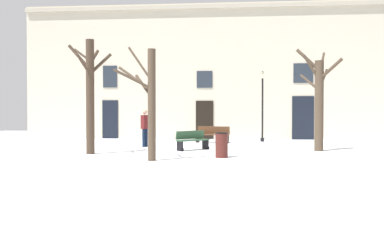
{
  "coord_description": "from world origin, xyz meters",
  "views": [
    {
      "loc": [
        1.48,
        -15.72,
        1.7
      ],
      "look_at": [
        0.0,
        1.78,
        1.32
      ],
      "focal_mm": 37.55,
      "sensor_mm": 36.0,
      "label": 1
    }
  ],
  "objects_px": {
    "streetlamp": "(263,98)",
    "bench_by_litter_bin": "(192,140)",
    "litter_bin": "(222,145)",
    "tree_near_facade": "(319,100)",
    "bench_near_center_tree": "(213,134)",
    "tree_foreground": "(150,101)",
    "person_crossing_plaza": "(145,126)",
    "tree_right_of_center": "(90,92)"
  },
  "relations": [
    {
      "from": "streetlamp",
      "to": "bench_by_litter_bin",
      "type": "bearing_deg",
      "value": -123.74
    },
    {
      "from": "tree_right_of_center",
      "to": "litter_bin",
      "type": "bearing_deg",
      "value": -9.24
    },
    {
      "from": "litter_bin",
      "to": "tree_near_facade",
      "type": "bearing_deg",
      "value": 34.56
    },
    {
      "from": "tree_near_facade",
      "to": "tree_right_of_center",
      "type": "bearing_deg",
      "value": -168.04
    },
    {
      "from": "tree_right_of_center",
      "to": "tree_near_facade",
      "type": "xyz_separation_m",
      "value": [
        9.36,
        1.98,
        -0.29
      ]
    },
    {
      "from": "tree_near_facade",
      "to": "bench_near_center_tree",
      "type": "xyz_separation_m",
      "value": [
        -4.67,
        4.18,
        -1.73
      ]
    },
    {
      "from": "bench_near_center_tree",
      "to": "person_crossing_plaza",
      "type": "relative_size",
      "value": 1.05
    },
    {
      "from": "tree_near_facade",
      "to": "streetlamp",
      "type": "xyz_separation_m",
      "value": [
        -1.92,
        5.18,
        0.23
      ]
    },
    {
      "from": "tree_near_facade",
      "to": "bench_by_litter_bin",
      "type": "relative_size",
      "value": 3.06
    },
    {
      "from": "bench_by_litter_bin",
      "to": "person_crossing_plaza",
      "type": "height_order",
      "value": "person_crossing_plaza"
    },
    {
      "from": "tree_near_facade",
      "to": "bench_near_center_tree",
      "type": "relative_size",
      "value": 2.36
    },
    {
      "from": "tree_right_of_center",
      "to": "person_crossing_plaza",
      "type": "distance_m",
      "value": 3.92
    },
    {
      "from": "litter_bin",
      "to": "streetlamp",
      "type": "bearing_deg",
      "value": 74.65
    },
    {
      "from": "tree_foreground",
      "to": "person_crossing_plaza",
      "type": "height_order",
      "value": "tree_foreground"
    },
    {
      "from": "tree_foreground",
      "to": "bench_by_litter_bin",
      "type": "distance_m",
      "value": 4.33
    },
    {
      "from": "tree_near_facade",
      "to": "person_crossing_plaza",
      "type": "xyz_separation_m",
      "value": [
        -7.82,
        1.31,
        -1.18
      ]
    },
    {
      "from": "tree_near_facade",
      "to": "streetlamp",
      "type": "bearing_deg",
      "value": 110.33
    },
    {
      "from": "tree_foreground",
      "to": "person_crossing_plaza",
      "type": "bearing_deg",
      "value": 103.24
    },
    {
      "from": "tree_near_facade",
      "to": "streetlamp",
      "type": "height_order",
      "value": "tree_near_facade"
    },
    {
      "from": "streetlamp",
      "to": "person_crossing_plaza",
      "type": "xyz_separation_m",
      "value": [
        -5.9,
        -3.87,
        -1.41
      ]
    },
    {
      "from": "tree_near_facade",
      "to": "bench_by_litter_bin",
      "type": "xyz_separation_m",
      "value": [
        -5.44,
        -0.09,
        -1.75
      ]
    },
    {
      "from": "streetlamp",
      "to": "bench_by_litter_bin",
      "type": "xyz_separation_m",
      "value": [
        -3.52,
        -5.27,
        -1.99
      ]
    },
    {
      "from": "litter_bin",
      "to": "person_crossing_plaza",
      "type": "distance_m",
      "value": 5.58
    },
    {
      "from": "litter_bin",
      "to": "person_crossing_plaza",
      "type": "xyz_separation_m",
      "value": [
        -3.7,
        4.14,
        0.54
      ]
    },
    {
      "from": "bench_near_center_tree",
      "to": "person_crossing_plaza",
      "type": "xyz_separation_m",
      "value": [
        -3.15,
        -2.87,
        0.55
      ]
    },
    {
      "from": "tree_right_of_center",
      "to": "tree_near_facade",
      "type": "relative_size",
      "value": 1.03
    },
    {
      "from": "litter_bin",
      "to": "bench_near_center_tree",
      "type": "bearing_deg",
      "value": 94.48
    },
    {
      "from": "tree_near_facade",
      "to": "bench_by_litter_bin",
      "type": "height_order",
      "value": "tree_near_facade"
    },
    {
      "from": "tree_foreground",
      "to": "bench_near_center_tree",
      "type": "xyz_separation_m",
      "value": [
        1.92,
        8.11,
        -1.61
      ]
    },
    {
      "from": "tree_foreground",
      "to": "bench_by_litter_bin",
      "type": "xyz_separation_m",
      "value": [
        1.15,
        3.84,
        -1.64
      ]
    },
    {
      "from": "tree_right_of_center",
      "to": "tree_near_facade",
      "type": "height_order",
      "value": "tree_right_of_center"
    },
    {
      "from": "bench_near_center_tree",
      "to": "person_crossing_plaza",
      "type": "height_order",
      "value": "person_crossing_plaza"
    },
    {
      "from": "streetlamp",
      "to": "bench_by_litter_bin",
      "type": "distance_m",
      "value": 6.64
    },
    {
      "from": "bench_by_litter_bin",
      "to": "tree_foreground",
      "type": "bearing_deg",
      "value": -148.06
    },
    {
      "from": "tree_foreground",
      "to": "litter_bin",
      "type": "distance_m",
      "value": 3.14
    },
    {
      "from": "person_crossing_plaza",
      "to": "tree_near_facade",
      "type": "bearing_deg",
      "value": 110.42
    },
    {
      "from": "person_crossing_plaza",
      "to": "tree_right_of_center",
      "type": "bearing_deg",
      "value": 4.77
    },
    {
      "from": "tree_foreground",
      "to": "streetlamp",
      "type": "relative_size",
      "value": 1.01
    },
    {
      "from": "bench_near_center_tree",
      "to": "tree_near_facade",
      "type": "bearing_deg",
      "value": -26.82
    },
    {
      "from": "tree_foreground",
      "to": "bench_near_center_tree",
      "type": "relative_size",
      "value": 2.12
    },
    {
      "from": "bench_by_litter_bin",
      "to": "person_crossing_plaza",
      "type": "xyz_separation_m",
      "value": [
        -2.39,
        1.39,
        0.57
      ]
    },
    {
      "from": "tree_right_of_center",
      "to": "litter_bin",
      "type": "height_order",
      "value": "tree_right_of_center"
    }
  ]
}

